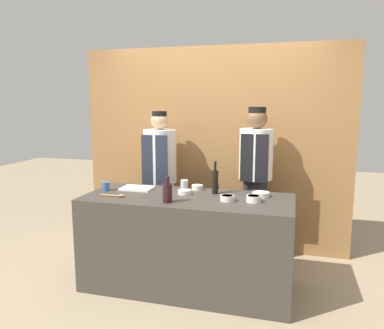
{
  "coord_description": "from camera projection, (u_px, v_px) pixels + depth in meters",
  "views": [
    {
      "loc": [
        0.94,
        -3.26,
        1.75
      ],
      "look_at": [
        0.0,
        0.16,
        1.17
      ],
      "focal_mm": 35.0,
      "sensor_mm": 36.0,
      "label": 1
    }
  ],
  "objects": [
    {
      "name": "ground_plane",
      "position": [
        188.0,
        285.0,
        3.63
      ],
      "size": [
        14.0,
        14.0,
        0.0
      ],
      "primitive_type": "plane",
      "color": "tan"
    },
    {
      "name": "cabinet_wall",
      "position": [
        214.0,
        149.0,
        4.53
      ],
      "size": [
        3.2,
        0.18,
        2.4
      ],
      "color": "olive",
      "rests_on": "ground_plane"
    },
    {
      "name": "counter",
      "position": [
        188.0,
        242.0,
        3.56
      ],
      "size": [
        1.95,
        0.8,
        0.89
      ],
      "color": "#3D3833",
      "rests_on": "ground_plane"
    },
    {
      "name": "sauce_bowl_purple",
      "position": [
        197.0,
        187.0,
        3.77
      ],
      "size": [
        0.11,
        0.11,
        0.05
      ],
      "color": "silver",
      "rests_on": "counter"
    },
    {
      "name": "sauce_bowl_green",
      "position": [
        254.0,
        198.0,
        3.3
      ],
      "size": [
        0.13,
        0.13,
        0.06
      ],
      "color": "silver",
      "rests_on": "counter"
    },
    {
      "name": "sauce_bowl_brown",
      "position": [
        261.0,
        194.0,
        3.49
      ],
      "size": [
        0.16,
        0.16,
        0.04
      ],
      "color": "silver",
      "rests_on": "counter"
    },
    {
      "name": "sauce_bowl_red",
      "position": [
        227.0,
        198.0,
        3.33
      ],
      "size": [
        0.13,
        0.13,
        0.05
      ],
      "color": "silver",
      "rests_on": "counter"
    },
    {
      "name": "sauce_bowl_white",
      "position": [
        184.0,
        192.0,
        3.59
      ],
      "size": [
        0.13,
        0.13,
        0.04
      ],
      "color": "silver",
      "rests_on": "counter"
    },
    {
      "name": "cutting_board",
      "position": [
        137.0,
        188.0,
        3.79
      ],
      "size": [
        0.31,
        0.22,
        0.02
      ],
      "color": "white",
      "rests_on": "counter"
    },
    {
      "name": "bottle_wine",
      "position": [
        167.0,
        192.0,
        3.28
      ],
      "size": [
        0.08,
        0.08,
        0.23
      ],
      "color": "black",
      "rests_on": "counter"
    },
    {
      "name": "bottle_soy",
      "position": [
        215.0,
        181.0,
        3.59
      ],
      "size": [
        0.06,
        0.06,
        0.32
      ],
      "color": "black",
      "rests_on": "counter"
    },
    {
      "name": "cup_blue",
      "position": [
        106.0,
        186.0,
        3.72
      ],
      "size": [
        0.08,
        0.08,
        0.09
      ],
      "color": "#386093",
      "rests_on": "counter"
    },
    {
      "name": "cup_steel",
      "position": [
        184.0,
        184.0,
        3.82
      ],
      "size": [
        0.08,
        0.08,
        0.09
      ],
      "color": "#B7B7BC",
      "rests_on": "counter"
    },
    {
      "name": "wooden_spoon",
      "position": [
        116.0,
        195.0,
        3.49
      ],
      "size": [
        0.24,
        0.04,
        0.03
      ],
      "color": "#B2844C",
      "rests_on": "counter"
    },
    {
      "name": "chef_left",
      "position": [
        160.0,
        178.0,
        4.35
      ],
      "size": [
        0.38,
        0.38,
        1.66
      ],
      "color": "#28282D",
      "rests_on": "ground_plane"
    },
    {
      "name": "chef_right",
      "position": [
        255.0,
        179.0,
        4.06
      ],
      "size": [
        0.36,
        0.36,
        1.71
      ],
      "color": "#28282D",
      "rests_on": "ground_plane"
    }
  ]
}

